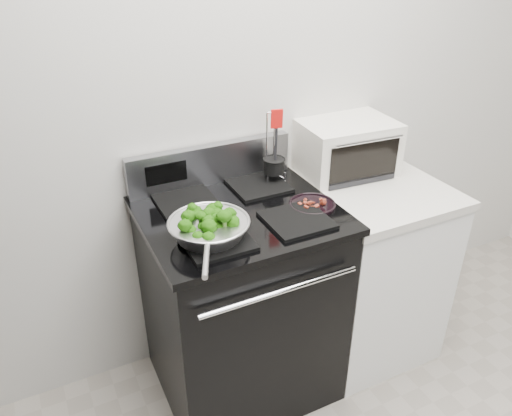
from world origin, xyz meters
TOP-DOWN VIEW (x-y plane):
  - back_wall at (0.00, 1.75)m, footprint 4.00×0.02m
  - gas_range at (-0.30, 1.41)m, footprint 0.79×0.69m
  - counter at (0.39, 1.41)m, footprint 0.62×0.68m
  - skillet at (-0.49, 1.27)m, footprint 0.31×0.46m
  - broccoli_pile at (-0.48, 1.27)m, footprint 0.24×0.24m
  - bacon_plate at (-0.01, 1.32)m, footprint 0.19×0.19m
  - utensil_holder at (-0.04, 1.60)m, footprint 0.11×0.11m
  - toaster_oven at (0.35, 1.61)m, footprint 0.46×0.36m

SIDE VIEW (x-z plane):
  - counter at x=0.39m, z-range 0.00..0.92m
  - gas_range at x=-0.30m, z-range -0.08..1.05m
  - bacon_plate at x=-0.01m, z-range 0.95..0.99m
  - skillet at x=-0.49m, z-range 0.97..1.03m
  - utensil_holder at x=-0.04m, z-range 0.84..1.18m
  - broccoli_pile at x=-0.48m, z-range 0.98..1.06m
  - toaster_oven at x=0.35m, z-range 0.92..1.17m
  - back_wall at x=0.00m, z-range 0.00..2.70m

